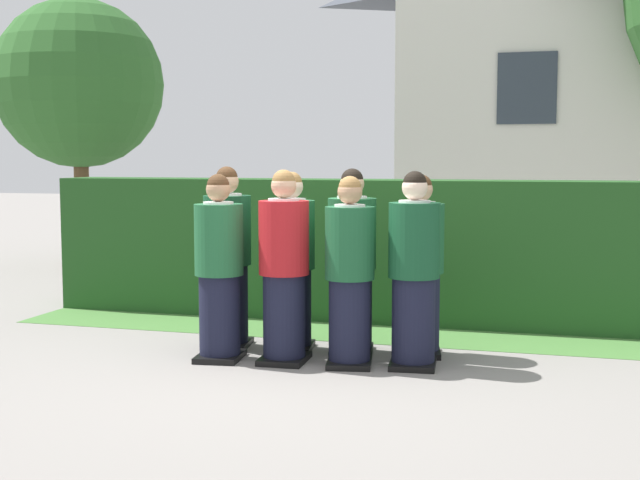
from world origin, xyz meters
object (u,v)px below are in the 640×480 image
object	(u,v)px
student_rear_row_1	(292,266)
student_rear_row_3	(420,270)
student_front_row_3	(414,274)
student_in_red_blazer	(284,271)
student_rear_row_0	(228,261)
student_front_row_2	(350,276)
student_front_row_0	(219,272)
student_rear_row_2	(352,266)

from	to	relation	value
student_rear_row_1	student_rear_row_3	bearing A→B (deg)	5.89
student_front_row_3	student_rear_row_1	world-z (taller)	student_front_row_3
student_in_red_blazer	student_rear_row_0	size ratio (longest dim) A/B	0.99
student_in_red_blazer	student_front_row_2	world-z (taller)	student_in_red_blazer
student_front_row_0	student_in_red_blazer	bearing A→B (deg)	6.88
student_front_row_3	student_rear_row_3	size ratio (longest dim) A/B	1.02
student_front_row_0	student_rear_row_1	distance (m)	0.73
student_rear_row_0	student_in_red_blazer	bearing A→B (deg)	-31.33
student_front_row_0	student_front_row_3	size ratio (longest dim) A/B	0.98
student_in_red_blazer	student_front_row_3	bearing A→B (deg)	7.05
student_front_row_2	student_rear_row_0	bearing A→B (deg)	162.98
student_front_row_3	student_rear_row_2	size ratio (longest dim) A/B	0.99
student_in_red_blazer	student_rear_row_1	world-z (taller)	student_in_red_blazer
student_in_red_blazer	student_front_row_3	size ratio (longest dim) A/B	1.01
student_rear_row_3	student_front_row_3	bearing A→B (deg)	-87.39
student_rear_row_1	student_rear_row_2	world-z (taller)	student_rear_row_2
student_in_red_blazer	student_rear_row_3	size ratio (longest dim) A/B	1.03
student_front_row_0	student_front_row_3	distance (m)	1.70
student_front_row_0	student_rear_row_2	distance (m)	1.20
student_front_row_3	student_rear_row_0	size ratio (longest dim) A/B	0.98
student_in_red_blazer	student_rear_row_3	bearing A→B (deg)	28.64
student_rear_row_0	student_rear_row_3	world-z (taller)	student_rear_row_0
student_in_red_blazer	student_rear_row_0	xyz separation A→B (m)	(-0.69, 0.42, 0.01)
student_front_row_0	student_rear_row_3	distance (m)	1.79
student_front_row_0	student_rear_row_3	size ratio (longest dim) A/B	1.01
student_front_row_2	student_rear_row_1	xyz separation A→B (m)	(-0.66, 0.44, 0.01)
student_rear_row_3	student_rear_row_2	bearing A→B (deg)	-171.46
student_rear_row_2	student_rear_row_3	size ratio (longest dim) A/B	1.03
student_front_row_2	student_rear_row_3	bearing A→B (deg)	47.62
student_front_row_0	student_rear_row_0	distance (m)	0.51
student_front_row_3	student_rear_row_2	distance (m)	0.73
student_in_red_blazer	student_rear_row_0	distance (m)	0.81
student_front_row_0	student_front_row_2	distance (m)	1.16
student_rear_row_1	student_rear_row_3	world-z (taller)	student_rear_row_1
student_front_row_0	student_rear_row_1	xyz separation A→B (m)	(0.49, 0.54, 0.01)
student_front_row_0	student_rear_row_2	xyz separation A→B (m)	(1.06, 0.57, 0.02)
student_rear_row_0	student_rear_row_2	xyz separation A→B (m)	(1.17, 0.08, -0.01)
student_rear_row_3	student_in_red_blazer	bearing A→B (deg)	-151.36
student_front_row_0	student_rear_row_0	world-z (taller)	student_rear_row_0
student_rear_row_0	student_rear_row_1	bearing A→B (deg)	4.83
student_front_row_2	student_rear_row_0	distance (m)	1.33
student_front_row_0	student_front_row_3	xyz separation A→B (m)	(1.68, 0.21, 0.01)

